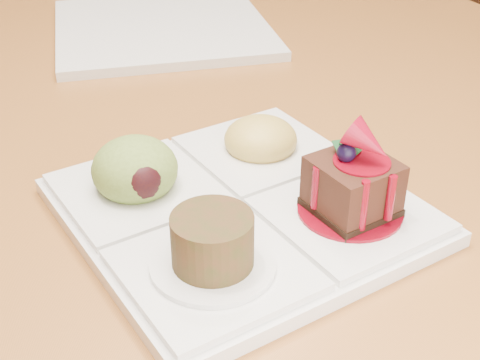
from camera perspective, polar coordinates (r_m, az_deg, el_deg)
name	(u,v)px	position (r m, az deg, el deg)	size (l,w,h in m)	color
ground	(146,350)	(1.48, -8.06, -14.16)	(6.00, 6.00, 0.00)	#552B18
dining_table	(113,41)	(1.10, -10.76, 11.54)	(1.00, 1.80, 0.75)	#9C5628
sampler_plate	(236,196)	(0.52, -0.38, -1.34)	(0.28, 0.28, 0.10)	silver
second_plate	(162,28)	(0.92, -6.66, 12.72)	(0.28, 0.28, 0.01)	silver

